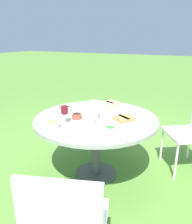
# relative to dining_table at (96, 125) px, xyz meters

# --- Properties ---
(ground_plane) EXTENTS (40.00, 40.00, 0.00)m
(ground_plane) POSITION_rel_dining_table_xyz_m (0.00, 0.00, -0.61)
(ground_plane) COLOR #5B8C38
(dining_table) EXTENTS (1.31, 1.31, 0.71)m
(dining_table) POSITION_rel_dining_table_xyz_m (0.00, 0.00, 0.00)
(dining_table) COLOR #4C4C51
(dining_table) RESTS_ON ground_plane
(chair_near_left) EXTENTS (0.56, 0.54, 0.89)m
(chair_near_left) POSITION_rel_dining_table_xyz_m (-0.42, 1.17, -0.09)
(chair_near_left) COLOR white
(chair_near_left) RESTS_ON ground_plane
(water_pitcher) EXTENTS (0.11, 0.10, 0.19)m
(water_pitcher) POSITION_rel_dining_table_xyz_m (-0.00, 0.05, 0.19)
(water_pitcher) COLOR silver
(water_pitcher) RESTS_ON dining_table
(wine_glass) EXTENTS (0.07, 0.07, 0.18)m
(wine_glass) POSITION_rel_dining_table_xyz_m (0.19, 0.30, 0.23)
(wine_glass) COLOR silver
(wine_glass) RESTS_ON dining_table
(platter_bread_main) EXTENTS (0.31, 0.40, 0.07)m
(platter_bread_main) POSITION_rel_dining_table_xyz_m (0.02, -0.37, 0.12)
(platter_bread_main) COLOR white
(platter_bread_main) RESTS_ON dining_table
(platter_charcuterie) EXTENTS (0.34, 0.34, 0.06)m
(platter_charcuterie) POSITION_rel_dining_table_xyz_m (0.40, 0.00, 0.12)
(platter_charcuterie) COLOR white
(platter_charcuterie) RESTS_ON dining_table
(platter_sandwich_side) EXTENTS (0.37, 0.39, 0.06)m
(platter_sandwich_side) POSITION_rel_dining_table_xyz_m (-0.32, -0.02, 0.12)
(platter_sandwich_side) COLOR white
(platter_sandwich_side) RESTS_ON dining_table
(bowl_fries) EXTENTS (0.13, 0.13, 0.06)m
(bowl_fries) POSITION_rel_dining_table_xyz_m (0.23, 0.45, 0.13)
(bowl_fries) COLOR silver
(bowl_fries) RESTS_ON dining_table
(bowl_salad) EXTENTS (0.09, 0.09, 0.06)m
(bowl_salad) POSITION_rel_dining_table_xyz_m (-0.31, 0.32, 0.13)
(bowl_salad) COLOR silver
(bowl_salad) RESTS_ON dining_table
(bowl_olives) EXTENTS (0.10, 0.10, 0.05)m
(bowl_olives) POSITION_rel_dining_table_xyz_m (0.16, 0.13, 0.12)
(bowl_olives) COLOR #B74733
(bowl_olives) RESTS_ON dining_table
(cup_water_near) EXTENTS (0.06, 0.06, 0.10)m
(cup_water_near) POSITION_rel_dining_table_xyz_m (-0.03, 0.16, 0.14)
(cup_water_near) COLOR silver
(cup_water_near) RESTS_ON dining_table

